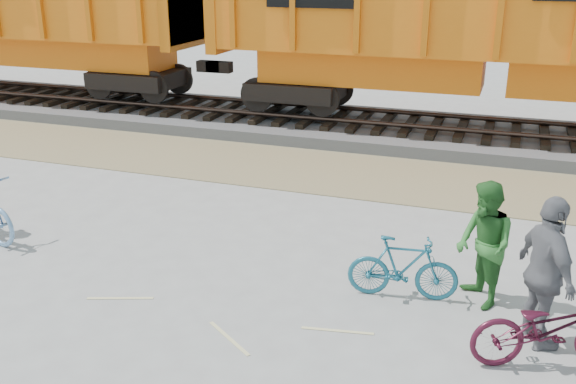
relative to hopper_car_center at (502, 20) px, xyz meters
name	(u,v)px	position (x,y,z in m)	size (l,w,h in m)	color
ground	(213,284)	(-3.27, -9.00, -3.01)	(120.00, 120.00, 0.00)	#9E9E99
gravel_strip	(323,171)	(-3.27, -3.50, -3.00)	(120.00, 3.00, 0.02)	#8B7C56
ballast_bed	(361,127)	(-3.27, 0.00, -2.86)	(120.00, 4.00, 0.30)	slate
track	(361,116)	(-3.27, 0.00, -2.53)	(120.00, 2.60, 0.24)	black
hopper_car_center	(502,20)	(0.00, 0.00, 0.00)	(14.00, 3.13, 4.65)	black
bicycle_teal	(403,268)	(-0.68, -8.48, -2.56)	(0.42, 1.48, 0.89)	#1D6176
bicycle_maroon	(551,328)	(1.14, -9.47, -2.53)	(0.63, 1.80, 0.94)	#431022
person_man	(484,245)	(0.32, -8.28, -2.16)	(0.82, 0.64, 1.69)	#2B6929
person_woman	(546,274)	(1.04, -9.07, -2.07)	(1.10, 0.46, 1.87)	slate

